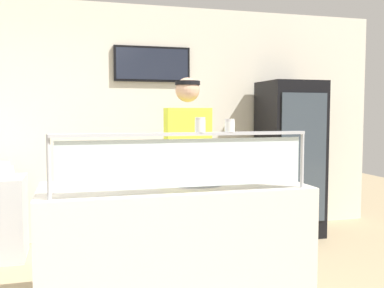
{
  "coord_description": "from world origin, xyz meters",
  "views": [
    {
      "loc": [
        0.24,
        -2.58,
        1.47
      ],
      "look_at": [
        1.07,
        0.43,
        1.24
      ],
      "focal_mm": 40.69,
      "sensor_mm": 36.0,
      "label": 1
    }
  ],
  "objects_px": {
    "pizza_tray": "(195,181)",
    "drink_fridge": "(290,158)",
    "worker_figure": "(188,165)",
    "pizza_server": "(194,179)",
    "parmesan_shaker": "(200,126)",
    "pepper_flake_shaker": "(230,126)"
  },
  "relations": [
    {
      "from": "drink_fridge",
      "to": "pizza_tray",
      "type": "bearing_deg",
      "value": -134.51
    },
    {
      "from": "pizza_tray",
      "to": "pepper_flake_shaker",
      "type": "xyz_separation_m",
      "value": [
        0.13,
        -0.35,
        0.41
      ]
    },
    {
      "from": "pizza_tray",
      "to": "parmesan_shaker",
      "type": "distance_m",
      "value": 0.54
    },
    {
      "from": "pizza_server",
      "to": "worker_figure",
      "type": "xyz_separation_m",
      "value": [
        0.13,
        0.64,
        0.02
      ]
    },
    {
      "from": "pizza_tray",
      "to": "worker_figure",
      "type": "bearing_deg",
      "value": 79.8
    },
    {
      "from": "pizza_server",
      "to": "pepper_flake_shaker",
      "type": "xyz_separation_m",
      "value": [
        0.15,
        -0.33,
        0.38
      ]
    },
    {
      "from": "pizza_tray",
      "to": "worker_figure",
      "type": "height_order",
      "value": "worker_figure"
    },
    {
      "from": "parmesan_shaker",
      "to": "worker_figure",
      "type": "distance_m",
      "value": 1.06
    },
    {
      "from": "parmesan_shaker",
      "to": "drink_fridge",
      "type": "bearing_deg",
      "value": 49.73
    },
    {
      "from": "pizza_server",
      "to": "drink_fridge",
      "type": "distance_m",
      "value": 2.37
    },
    {
      "from": "pizza_tray",
      "to": "drink_fridge",
      "type": "bearing_deg",
      "value": 45.49
    },
    {
      "from": "pizza_server",
      "to": "pepper_flake_shaker",
      "type": "relative_size",
      "value": 3.33
    },
    {
      "from": "pizza_server",
      "to": "worker_figure",
      "type": "height_order",
      "value": "worker_figure"
    },
    {
      "from": "pizza_server",
      "to": "parmesan_shaker",
      "type": "height_order",
      "value": "parmesan_shaker"
    },
    {
      "from": "parmesan_shaker",
      "to": "drink_fridge",
      "type": "xyz_separation_m",
      "value": [
        1.71,
        2.02,
        -0.47
      ]
    },
    {
      "from": "pizza_tray",
      "to": "pepper_flake_shaker",
      "type": "distance_m",
      "value": 0.55
    },
    {
      "from": "pizza_tray",
      "to": "drink_fridge",
      "type": "height_order",
      "value": "drink_fridge"
    },
    {
      "from": "drink_fridge",
      "to": "pizza_server",
      "type": "bearing_deg",
      "value": -134.48
    },
    {
      "from": "pizza_server",
      "to": "drink_fridge",
      "type": "height_order",
      "value": "drink_fridge"
    },
    {
      "from": "pizza_tray",
      "to": "parmesan_shaker",
      "type": "xyz_separation_m",
      "value": [
        -0.07,
        -0.35,
        0.41
      ]
    },
    {
      "from": "parmesan_shaker",
      "to": "worker_figure",
      "type": "height_order",
      "value": "worker_figure"
    },
    {
      "from": "worker_figure",
      "to": "drink_fridge",
      "type": "relative_size",
      "value": 0.96
    }
  ]
}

